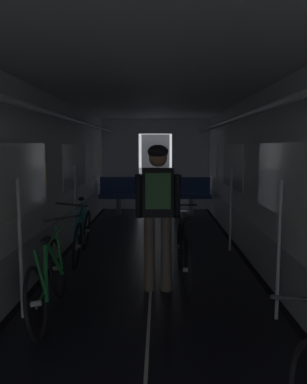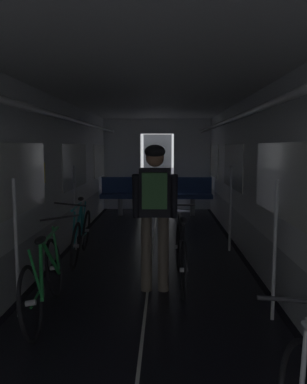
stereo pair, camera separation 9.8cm
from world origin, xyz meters
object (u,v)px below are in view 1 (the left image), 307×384
bench_seat_far_left (119,192)px  bicycle_green (48,279)px  bench_seat_far_right (191,193)px  person_cyclist_aisle (158,202)px  bicycle_black_in_aisle (183,253)px  bicycle_teal (82,234)px

bench_seat_far_left → bicycle_green: (-0.11, -5.93, -0.19)m
bench_seat_far_left → bicycle_green: 5.93m
bench_seat_far_right → bicycle_green: (-1.91, -5.93, -0.19)m
bench_seat_far_left → person_cyclist_aisle: 5.34m
bench_seat_far_right → bicycle_black_in_aisle: 4.99m
person_cyclist_aisle → bicycle_black_in_aisle: 0.80m
bicycle_green → bicycle_teal: bicycle_green is taller
bicycle_green → person_cyclist_aisle: (1.10, 0.70, 0.69)m
bicycle_teal → person_cyclist_aisle: bearing=-48.9°
bicycle_black_in_aisle → bench_seat_far_right: bearing=84.3°
bench_seat_far_left → person_cyclist_aisle: (0.99, -5.23, 0.50)m
bench_seat_far_right → bench_seat_far_left: bearing=180.0°
bicycle_teal → bicycle_black_in_aisle: bearing=-35.7°
bicycle_green → bicycle_teal: size_ratio=1.00×
bicycle_green → bicycle_black_in_aisle: (1.42, 0.97, 0.00)m
bench_seat_far_left → bicycle_green: size_ratio=0.58×
bicycle_teal → person_cyclist_aisle: person_cyclist_aisle is taller
bicycle_green → bicycle_black_in_aisle: bearing=34.2°
bench_seat_far_right → bicycle_black_in_aisle: (-0.49, -4.96, -0.18)m
bench_seat_far_right → bicycle_black_in_aisle: bench_seat_far_right is taller
bench_seat_far_left → bench_seat_far_right: size_ratio=1.00×
bench_seat_far_right → bicycle_teal: size_ratio=0.58×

